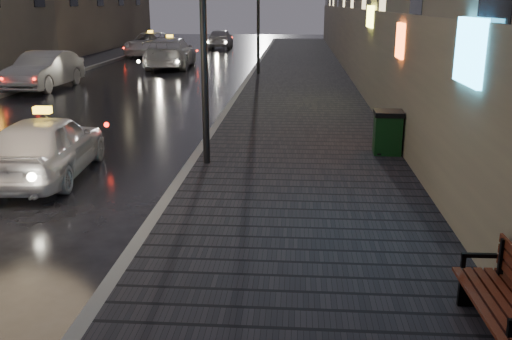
# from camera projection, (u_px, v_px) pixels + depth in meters

# --- Properties ---
(sidewalk) EXTENTS (4.60, 58.00, 0.15)m
(sidewalk) POSITION_uv_depth(u_px,v_px,m) (301.00, 78.00, 26.43)
(sidewalk) COLOR black
(sidewalk) RESTS_ON ground
(curb) EXTENTS (0.20, 58.00, 0.15)m
(curb) POSITION_uv_depth(u_px,v_px,m) (249.00, 78.00, 26.60)
(curb) COLOR slate
(curb) RESTS_ON ground
(sidewalk_far) EXTENTS (2.40, 58.00, 0.15)m
(sidewalk_far) POSITION_uv_depth(u_px,v_px,m) (37.00, 76.00, 27.30)
(sidewalk_far) COLOR black
(sidewalk_far) RESTS_ON ground
(curb_far) EXTENTS (0.20, 58.00, 0.15)m
(curb_far) POSITION_uv_depth(u_px,v_px,m) (64.00, 76.00, 27.21)
(curb_far) COLOR slate
(curb_far) RESTS_ON ground
(lamp_near) EXTENTS (0.36, 0.36, 5.28)m
(lamp_near) POSITION_uv_depth(u_px,v_px,m) (203.00, 0.00, 11.26)
(lamp_near) COLOR black
(lamp_near) RESTS_ON sidewalk
(lamp_far) EXTENTS (0.36, 0.36, 5.28)m
(lamp_far) POSITION_uv_depth(u_px,v_px,m) (258.00, 1.00, 26.56)
(lamp_far) COLOR black
(lamp_far) RESTS_ON sidewalk
(bench) EXTENTS (0.60, 1.65, 0.84)m
(bench) POSITION_uv_depth(u_px,v_px,m) (511.00, 303.00, 5.67)
(bench) COLOR black
(bench) RESTS_ON sidewalk
(trash_bin) EXTENTS (0.67, 0.67, 0.98)m
(trash_bin) POSITION_uv_depth(u_px,v_px,m) (388.00, 132.00, 12.83)
(trash_bin) COLOR black
(trash_bin) RESTS_ON sidewalk
(taxi_near) EXTENTS (1.85, 3.99, 1.32)m
(taxi_near) POSITION_uv_depth(u_px,v_px,m) (46.00, 146.00, 11.51)
(taxi_near) COLOR silver
(taxi_near) RESTS_ON ground
(car_left_mid) EXTENTS (1.76, 4.64, 1.51)m
(car_left_mid) POSITION_uv_depth(u_px,v_px,m) (44.00, 70.00, 23.48)
(car_left_mid) COLOR #A1A0A8
(car_left_mid) RESTS_ON ground
(taxi_mid) EXTENTS (2.60, 5.75, 1.64)m
(taxi_mid) POSITION_uv_depth(u_px,v_px,m) (170.00, 53.00, 31.04)
(taxi_mid) COLOR silver
(taxi_mid) RESTS_ON ground
(taxi_far) EXTENTS (2.61, 5.51, 1.52)m
(taxi_far) POSITION_uv_depth(u_px,v_px,m) (151.00, 44.00, 38.24)
(taxi_far) COLOR silver
(taxi_far) RESTS_ON ground
(car_far) EXTENTS (1.94, 4.44, 1.49)m
(car_far) POSITION_uv_depth(u_px,v_px,m) (221.00, 39.00, 44.25)
(car_far) COLOR #A1A0A8
(car_far) RESTS_ON ground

